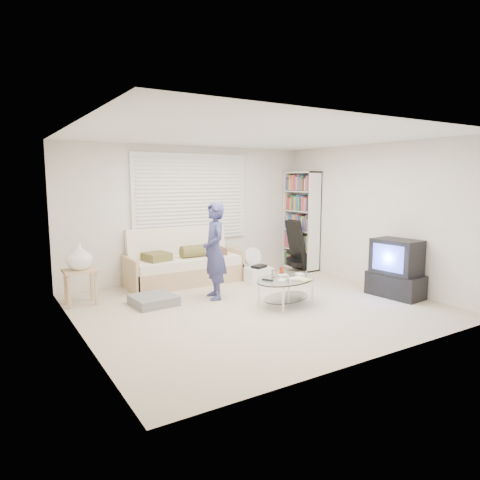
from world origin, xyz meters
TOP-DOWN VIEW (x-y plane):
  - ground at (0.00, 0.00)m, footprint 5.00×5.00m
  - room_shell at (0.00, 0.48)m, footprint 5.02×4.52m
  - window_blinds at (0.00, 2.20)m, footprint 2.32×0.08m
  - futon_sofa at (-0.32, 1.87)m, footprint 2.08×0.84m
  - grey_floor_pillow at (-1.29, 0.87)m, footprint 0.65×0.65m
  - side_table at (-2.22, 1.43)m, footprint 0.48×0.39m
  - bookshelf at (2.32, 1.77)m, footprint 0.32×0.86m
  - guitar_case at (2.05, 1.59)m, footprint 0.40×0.39m
  - floor_fan at (0.96, 1.58)m, footprint 0.35×0.24m
  - storage_bin at (0.85, 1.16)m, footprint 0.49×0.35m
  - tv_unit at (2.20, -0.76)m, footprint 0.54×0.90m
  - coffee_table at (0.40, -0.22)m, footprint 1.27×1.00m
  - standing_person at (-0.33, 0.69)m, footprint 0.47×0.62m

SIDE VIEW (x-z plane):
  - ground at x=0.00m, z-range 0.00..0.00m
  - grey_floor_pillow at x=-1.29m, z-range 0.00..0.14m
  - storage_bin at x=0.85m, z-range -0.02..0.31m
  - futon_sofa at x=-0.32m, z-range -0.17..0.84m
  - coffee_table at x=0.40m, z-range 0.07..0.60m
  - floor_fan at x=0.96m, z-range 0.05..0.64m
  - tv_unit at x=2.20m, z-range -0.01..0.92m
  - guitar_case at x=2.05m, z-range -0.06..0.99m
  - side_table at x=-2.22m, z-range 0.23..1.18m
  - standing_person at x=-0.33m, z-range 0.00..1.53m
  - bookshelf at x=2.32m, z-range 0.00..2.04m
  - window_blinds at x=0.00m, z-range 0.74..2.36m
  - room_shell at x=0.00m, z-range 0.37..2.88m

